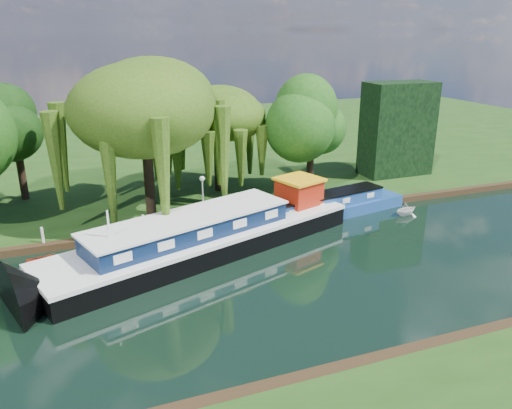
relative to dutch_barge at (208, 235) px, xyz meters
name	(u,v)px	position (x,y,z in m)	size (l,w,h in m)	color
ground	(246,284)	(0.71, -4.70, -1.03)	(120.00, 120.00, 0.00)	black
far_bank	(145,146)	(0.71, 29.30, -0.81)	(120.00, 52.00, 0.45)	#1B370F
dutch_barge	(208,235)	(0.00, 0.00, 0.00)	(20.11, 10.54, 4.16)	black
narrowboat	(326,208)	(9.30, 2.60, -0.36)	(13.19, 4.47, 1.90)	navy
red_dinghy	(54,264)	(-8.72, 1.33, -1.03)	(2.16, 3.02, 0.63)	#981C0B
white_cruiser	(406,215)	(14.98, 1.02, -1.03)	(1.69, 1.95, 1.03)	silver
willow_left	(144,109)	(-2.33, 6.48, 6.72)	(8.39, 8.39, 10.06)	black
willow_right	(218,124)	(3.70, 10.13, 4.72)	(5.97, 5.97, 7.27)	black
tree_far_mid	(14,126)	(-10.76, 13.16, 4.96)	(4.91, 4.91, 8.03)	black
tree_far_right	(312,123)	(10.43, 7.46, 4.79)	(4.77, 4.77, 7.81)	black
conifer_hedge	(397,129)	(19.71, 9.30, 3.42)	(6.00, 3.00, 8.00)	black
lamppost	(202,184)	(1.21, 5.80, 1.39)	(0.36, 0.36, 2.56)	silver
mooring_posts	(197,216)	(0.21, 3.70, -0.08)	(19.16, 0.16, 1.00)	silver
reeds_near	(454,324)	(7.59, -12.27, -0.48)	(33.70, 1.50, 1.10)	#244B14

